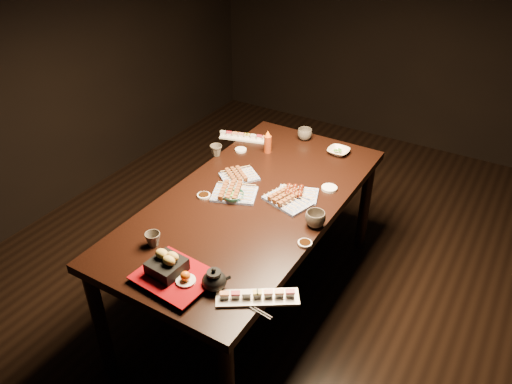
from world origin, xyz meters
TOP-DOWN VIEW (x-y plane):
  - ground at (0.00, 0.00)m, footprint 5.00×5.00m
  - dining_table at (-0.15, -0.10)m, footprint 1.29×1.96m
  - sushi_platter_near at (0.26, -0.73)m, footprint 0.35×0.28m
  - sushi_platter_far at (-0.57, 0.50)m, footprint 0.34×0.18m
  - yakitori_plate_center at (-0.25, -0.11)m, footprint 0.29×0.25m
  - yakitori_plate_right at (0.03, -0.02)m, footprint 0.28×0.24m
  - yakitori_plate_left at (-0.33, 0.06)m, footprint 0.25×0.26m
  - tsukune_plate at (0.05, 0.06)m, footprint 0.26×0.22m
  - edamame_bowl_green at (-0.24, -0.15)m, footprint 0.14×0.14m
  - edamame_bowl_cream at (0.05, 0.63)m, footprint 0.14×0.14m
  - tempura_tray at (-0.11, -0.81)m, footprint 0.35×0.29m
  - teacup_near_left at (-0.35, -0.68)m, footprint 0.10×0.10m
  - teacup_mid_right at (0.25, -0.13)m, footprint 0.13×0.13m
  - teacup_far_left at (-0.60, 0.21)m, footprint 0.08×0.08m
  - teacup_far_right at (-0.22, 0.70)m, footprint 0.11×0.11m
  - teapot at (0.07, -0.76)m, footprint 0.18×0.18m
  - condiment_bottle at (-0.35, 0.42)m, footprint 0.06×0.06m
  - sauce_dish_west at (-0.39, -0.21)m, footprint 0.10×0.10m
  - sauce_dish_east at (0.18, 0.22)m, footprint 0.09×0.09m
  - sauce_dish_se at (0.28, -0.29)m, footprint 0.10×0.10m
  - sauce_dish_nw at (-0.50, 0.34)m, footprint 0.10×0.10m
  - chopsticks_near at (-0.10, -0.87)m, footprint 0.18×0.15m
  - chopsticks_se at (0.26, -0.78)m, footprint 0.22×0.04m

SIDE VIEW (x-z plane):
  - ground at x=0.00m, z-range 0.00..0.00m
  - dining_table at x=-0.15m, z-range 0.00..0.75m
  - chopsticks_se at x=0.26m, z-range 0.75..0.76m
  - chopsticks_near at x=-0.10m, z-range 0.75..0.76m
  - sauce_dish_se at x=0.28m, z-range 0.75..0.76m
  - sauce_dish_west at x=-0.39m, z-range 0.75..0.76m
  - sauce_dish_nw at x=-0.50m, z-range 0.75..0.76m
  - sauce_dish_east at x=0.18m, z-range 0.75..0.77m
  - edamame_bowl_cream at x=0.05m, z-range 0.75..0.78m
  - edamame_bowl_green at x=-0.24m, z-range 0.75..0.79m
  - sushi_platter_far at x=-0.57m, z-range 0.75..0.79m
  - sushi_platter_near at x=0.26m, z-range 0.75..0.79m
  - yakitori_plate_left at x=-0.33m, z-range 0.75..0.80m
  - tsukune_plate at x=0.05m, z-range 0.75..0.81m
  - yakitori_plate_center at x=-0.25m, z-range 0.75..0.81m
  - yakitori_plate_right at x=0.03m, z-range 0.75..0.81m
  - teacup_near_left at x=-0.35m, z-range 0.75..0.82m
  - teacup_far_left at x=-0.60m, z-range 0.75..0.82m
  - teacup_far_right at x=-0.22m, z-range 0.75..0.83m
  - teacup_mid_right at x=0.25m, z-range 0.75..0.83m
  - teapot at x=0.07m, z-range 0.75..0.86m
  - tempura_tray at x=-0.11m, z-range 0.75..0.87m
  - condiment_bottle at x=-0.35m, z-range 0.75..0.90m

